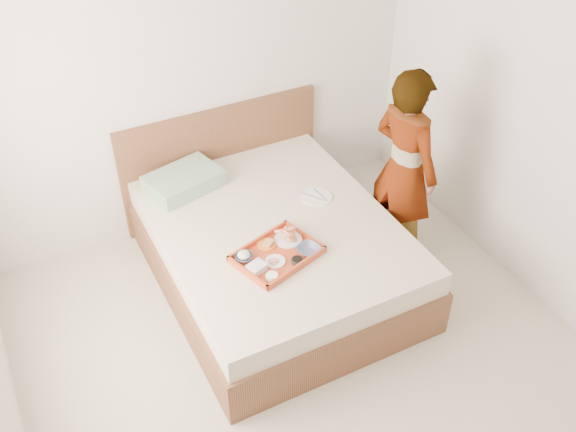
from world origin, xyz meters
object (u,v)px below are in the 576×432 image
Objects in this scene: tray at (277,254)px; dinner_plate at (317,197)px; person at (404,169)px; bed at (275,252)px.

tray reaches higher than dinner_plate.
person reaches higher than tray.
bed is 0.45m from tray.
tray reaches higher than bed.
bed is 8.94× the size of dinner_plate.
dinner_plate is at bearing 18.03° from bed.
tray is 2.39× the size of dinner_plate.
tray is at bearing 87.81° from person.
dinner_plate is (0.55, 0.45, -0.02)m from tray.
dinner_plate is 0.14× the size of person.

